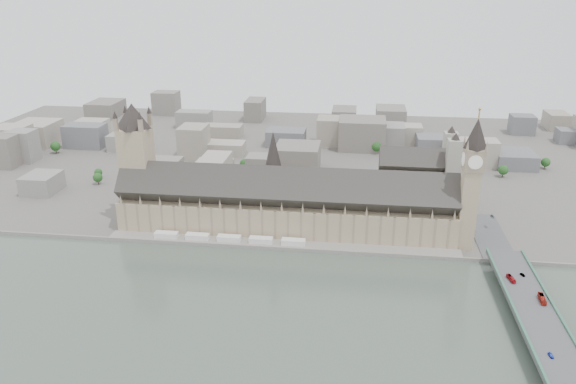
# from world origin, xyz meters

# --- Properties ---
(ground) EXTENTS (900.00, 900.00, 0.00)m
(ground) POSITION_xyz_m (0.00, 0.00, 0.00)
(ground) COLOR #595651
(ground) RESTS_ON ground
(river_thames) EXTENTS (600.00, 600.00, 0.00)m
(river_thames) POSITION_xyz_m (0.00, -165.00, 0.00)
(river_thames) COLOR #424E45
(river_thames) RESTS_ON ground
(embankment_wall) EXTENTS (600.00, 1.50, 3.00)m
(embankment_wall) POSITION_xyz_m (0.00, -15.00, 1.50)
(embankment_wall) COLOR gray
(embankment_wall) RESTS_ON ground
(river_terrace) EXTENTS (270.00, 15.00, 2.00)m
(river_terrace) POSITION_xyz_m (0.00, -7.50, 1.00)
(river_terrace) COLOR gray
(river_terrace) RESTS_ON ground
(terrace_tents) EXTENTS (118.00, 7.00, 4.00)m
(terrace_tents) POSITION_xyz_m (-40.00, -7.00, 4.00)
(terrace_tents) COLOR white
(terrace_tents) RESTS_ON river_terrace
(palace_of_westminster) EXTENTS (265.00, 40.73, 55.44)m
(palace_of_westminster) POSITION_xyz_m (0.00, 19.70, 22.71)
(palace_of_westminster) COLOR gray
(palace_of_westminster) RESTS_ON ground
(elizabeth_tower) EXTENTS (17.00, 17.00, 107.50)m
(elizabeth_tower) POSITION_xyz_m (138.00, 8.00, 58.09)
(elizabeth_tower) COLOR gray
(elizabeth_tower) RESTS_ON ground
(victoria_tower) EXTENTS (30.00, 30.00, 100.00)m
(victoria_tower) POSITION_xyz_m (-122.00, 26.00, 55.20)
(victoria_tower) COLOR gray
(victoria_tower) RESTS_ON ground
(central_tower) EXTENTS (13.00, 13.00, 48.00)m
(central_tower) POSITION_xyz_m (-10.00, 26.00, 57.92)
(central_tower) COLOR #86735C
(central_tower) RESTS_ON ground
(westminster_bridge) EXTENTS (25.00, 325.00, 10.25)m
(westminster_bridge) POSITION_xyz_m (162.00, -87.50, 5.12)
(westminster_bridge) COLOR #474749
(westminster_bridge) RESTS_ON ground
(bridge_parapets) EXTENTS (25.00, 235.00, 1.15)m
(bridge_parapets) POSITION_xyz_m (162.00, -132.00, 10.82)
(bridge_parapets) COLOR #3C6D56
(bridge_parapets) RESTS_ON westminster_bridge
(westminster_abbey) EXTENTS (68.00, 36.00, 64.00)m
(westminster_abbey) POSITION_xyz_m (110.92, 95.00, 25.08)
(westminster_abbey) COLOR #9B978B
(westminster_abbey) RESTS_ON ground
(city_skyline_inland) EXTENTS (720.00, 360.00, 38.00)m
(city_skyline_inland) POSITION_xyz_m (0.00, 245.00, 19.00)
(city_skyline_inland) COLOR gray
(city_skyline_inland) RESTS_ON ground
(park_trees) EXTENTS (110.00, 30.00, 15.00)m
(park_trees) POSITION_xyz_m (-10.00, 60.00, 7.50)
(park_trees) COLOR #214D1B
(park_trees) RESTS_ON ground
(red_bus_north) EXTENTS (4.23, 10.00, 2.71)m
(red_bus_north) POSITION_xyz_m (156.27, -58.22, 11.61)
(red_bus_north) COLOR red
(red_bus_north) RESTS_ON westminster_bridge
(red_bus_south) EXTENTS (3.51, 11.94, 3.28)m
(red_bus_south) POSITION_xyz_m (168.65, -81.56, 11.89)
(red_bus_south) COLOR #A72014
(red_bus_south) RESTS_ON westminster_bridge
(car_blue) EXTENTS (2.37, 4.72, 1.54)m
(car_blue) POSITION_xyz_m (157.81, -136.07, 11.02)
(car_blue) COLOR #1A32AE
(car_blue) RESTS_ON westminster_bridge
(car_silver) EXTENTS (2.90, 4.21, 1.32)m
(car_silver) POSITION_xyz_m (165.22, -50.86, 10.91)
(car_silver) COLOR gray
(car_silver) RESTS_ON westminster_bridge
(car_approach) EXTENTS (2.83, 5.35, 1.48)m
(car_approach) POSITION_xyz_m (166.05, 45.66, 10.99)
(car_approach) COLOR gray
(car_approach) RESTS_ON westminster_bridge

